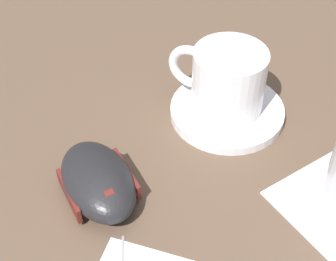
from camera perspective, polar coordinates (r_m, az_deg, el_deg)
The scene contains 4 objects.
ground_plane at distance 0.52m, azimuth 6.74°, elevation -4.64°, with size 3.00×3.00×0.00m, color brown.
saucer at distance 0.57m, azimuth 6.55°, elevation 2.14°, with size 0.13×0.13×0.01m, color white.
coffee_cup at distance 0.55m, azimuth 6.48°, elevation 5.60°, with size 0.08×0.10×0.07m.
computer_mouse at distance 0.49m, azimuth -7.76°, elevation -5.56°, with size 0.07×0.11×0.04m.
Camera 1 is at (-0.24, -0.25, 0.39)m, focal length 55.00 mm.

